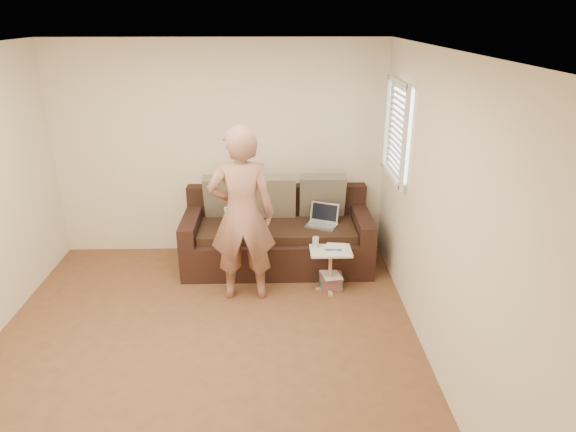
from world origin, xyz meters
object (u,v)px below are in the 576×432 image
object	(u,v)px
person	(242,215)
drinking_glass	(316,242)
sofa	(277,232)
laptop_white	(243,228)
side_table	(330,270)
laptop_silver	(321,226)
striped_box	(331,281)

from	to	relation	value
person	drinking_glass	distance (m)	0.88
sofa	person	bearing A→B (deg)	-116.53
laptop_white	side_table	xyz separation A→B (m)	(0.97, -0.55, -0.28)
laptop_silver	laptop_white	world-z (taller)	laptop_white
laptop_silver	striped_box	distance (m)	0.68
laptop_silver	laptop_white	size ratio (longest dim) A/B	1.02
laptop_white	drinking_glass	bearing A→B (deg)	-60.33
sofa	person	size ratio (longest dim) A/B	1.17
laptop_silver	striped_box	size ratio (longest dim) A/B	1.36
person	side_table	size ratio (longest dim) A/B	3.85
laptop_silver	drinking_glass	size ratio (longest dim) A/B	2.88
sofa	laptop_silver	world-z (taller)	sofa
laptop_silver	side_table	size ratio (longest dim) A/B	0.71
laptop_silver	person	size ratio (longest dim) A/B	0.18
sofa	laptop_white	size ratio (longest dim) A/B	6.47
laptop_silver	side_table	world-z (taller)	laptop_silver
sofa	laptop_silver	bearing A→B (deg)	-6.92
laptop_silver	laptop_white	xyz separation A→B (m)	(-0.92, -0.02, 0.00)
striped_box	sofa	bearing A→B (deg)	135.60
person	striped_box	world-z (taller)	person
sofa	drinking_glass	distance (m)	0.71
sofa	side_table	world-z (taller)	sofa
sofa	side_table	bearing A→B (deg)	-48.04
side_table	person	bearing A→B (deg)	-174.39
person	striped_box	bearing A→B (deg)	-172.91
sofa	laptop_white	bearing A→B (deg)	-168.78
sofa	person	distance (m)	0.96
sofa	striped_box	xyz separation A→B (m)	(0.59, -0.58, -0.35)
sofa	side_table	size ratio (longest dim) A/B	4.52
sofa	laptop_silver	distance (m)	0.53
sofa	laptop_white	xyz separation A→B (m)	(-0.40, -0.08, 0.10)
person	side_table	world-z (taller)	person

